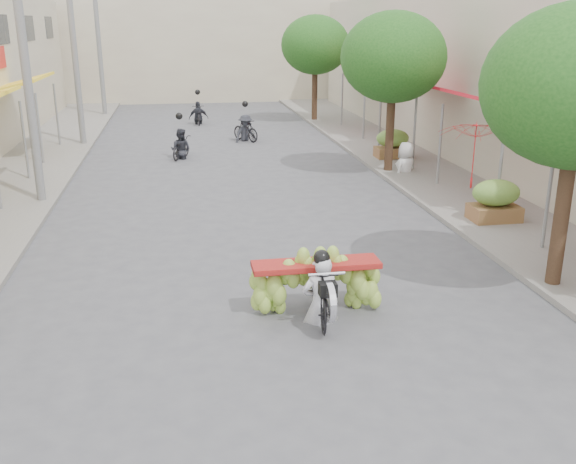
# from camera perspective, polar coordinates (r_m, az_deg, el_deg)

# --- Properties ---
(ground) EXTENTS (120.00, 120.00, 0.00)m
(ground) POSITION_cam_1_polar(r_m,az_deg,el_deg) (8.13, 3.12, -18.59)
(ground) COLOR #505054
(ground) RESTS_ON ground
(sidewalk_left) EXTENTS (4.00, 60.00, 0.12)m
(sidewalk_left) POSITION_cam_1_polar(r_m,az_deg,el_deg) (22.55, -23.63, 4.32)
(sidewalk_left) COLOR gray
(sidewalk_left) RESTS_ON ground
(sidewalk_right) EXTENTS (4.00, 60.00, 0.12)m
(sidewalk_right) POSITION_cam_1_polar(r_m,az_deg,el_deg) (23.47, 11.83, 5.96)
(sidewalk_right) COLOR gray
(sidewalk_right) RESTS_ON ground
(far_building) EXTENTS (20.00, 6.00, 7.00)m
(far_building) POSITION_cam_1_polar(r_m,az_deg,el_deg) (44.39, -8.09, 16.21)
(far_building) COLOR #C1B498
(far_building) RESTS_ON ground
(utility_pole_mid) EXTENTS (0.60, 0.24, 8.00)m
(utility_pole_mid) POSITION_cam_1_polar(r_m,az_deg,el_deg) (18.77, -22.40, 14.29)
(utility_pole_mid) COLOR slate
(utility_pole_mid) RESTS_ON ground
(utility_pole_far) EXTENTS (0.60, 0.24, 8.00)m
(utility_pole_far) POSITION_cam_1_polar(r_m,az_deg,el_deg) (27.63, -18.51, 15.52)
(utility_pole_far) COLOR slate
(utility_pole_far) RESTS_ON ground
(utility_pole_back) EXTENTS (0.60, 0.24, 8.00)m
(utility_pole_back) POSITION_cam_1_polar(r_m,az_deg,el_deg) (36.56, -16.50, 16.13)
(utility_pole_back) COLOR slate
(utility_pole_back) RESTS_ON ground
(street_tree_mid) EXTENTS (3.40, 3.40, 5.25)m
(street_tree_mid) POSITION_cam_1_polar(r_m,az_deg,el_deg) (21.51, 9.36, 15.05)
(street_tree_mid) COLOR #3A2719
(street_tree_mid) RESTS_ON ground
(street_tree_far) EXTENTS (3.40, 3.40, 5.25)m
(street_tree_far) POSITION_cam_1_polar(r_m,az_deg,el_deg) (33.09, 2.43, 16.26)
(street_tree_far) COLOR #3A2719
(street_tree_far) RESTS_ON ground
(produce_crate_mid) EXTENTS (1.20, 0.88, 1.16)m
(produce_crate_mid) POSITION_cam_1_polar(r_m,az_deg,el_deg) (16.80, 17.98, 2.96)
(produce_crate_mid) COLOR brown
(produce_crate_mid) RESTS_ON ground
(produce_crate_far) EXTENTS (1.20, 0.88, 1.16)m
(produce_crate_far) POSITION_cam_1_polar(r_m,az_deg,el_deg) (23.99, 9.27, 7.96)
(produce_crate_far) COLOR brown
(produce_crate_far) RESTS_ON ground
(banana_motorbike) EXTENTS (2.22, 1.89, 2.19)m
(banana_motorbike) POSITION_cam_1_polar(r_m,az_deg,el_deg) (10.93, 2.76, -4.11)
(banana_motorbike) COLOR black
(banana_motorbike) RESTS_ON ground
(market_umbrella) EXTENTS (2.33, 2.33, 1.75)m
(market_umbrella) POSITION_cam_1_polar(r_m,az_deg,el_deg) (17.12, 16.48, 9.41)
(market_umbrella) COLOR red
(market_umbrella) RESTS_ON ground
(pedestrian) EXTENTS (1.10, 1.03, 1.94)m
(pedestrian) POSITION_cam_1_polar(r_m,az_deg,el_deg) (21.74, 10.52, 7.85)
(pedestrian) COLOR silver
(pedestrian) RESTS_ON ground
(bg_motorbike_a) EXTENTS (1.03, 1.53, 1.95)m
(bg_motorbike_a) POSITION_cam_1_polar(r_m,az_deg,el_deg) (24.40, -9.56, 8.26)
(bg_motorbike_a) COLOR black
(bg_motorbike_a) RESTS_ON ground
(bg_motorbike_b) EXTENTS (1.27, 1.61, 1.95)m
(bg_motorbike_b) POSITION_cam_1_polar(r_m,az_deg,el_deg) (27.73, -3.81, 9.80)
(bg_motorbike_b) COLOR black
(bg_motorbike_b) RESTS_ON ground
(bg_motorbike_c) EXTENTS (0.98, 1.55, 1.95)m
(bg_motorbike_c) POSITION_cam_1_polar(r_m,az_deg,el_deg) (32.78, -7.99, 10.87)
(bg_motorbike_c) COLOR black
(bg_motorbike_c) RESTS_ON ground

